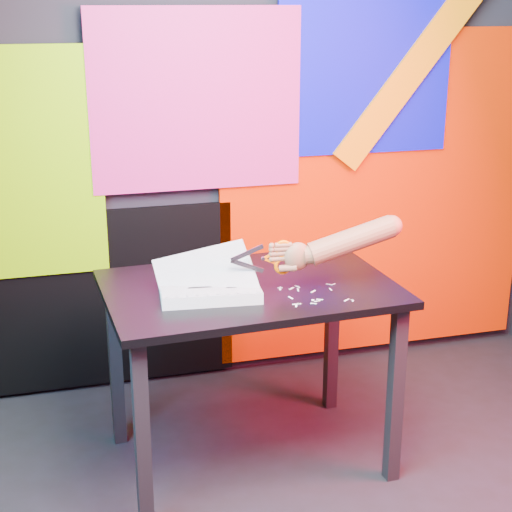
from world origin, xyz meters
name	(u,v)px	position (x,y,z in m)	size (l,w,h in m)	color
room	(387,159)	(0.00, 0.00, 1.35)	(3.01, 3.01, 2.71)	black
backdrop	(263,183)	(0.06, 1.46, 0.96)	(2.88, 0.05, 2.08)	red
work_table	(250,311)	(-0.22, 0.69, 0.65)	(1.11, 0.77, 0.75)	black
printout_stack	(209,288)	(-0.38, 0.63, 0.77)	(0.38, 0.30, 0.19)	beige
scissors	(279,258)	(-0.13, 0.59, 0.88)	(0.23, 0.03, 0.13)	#B5B5B5
hand_forearm	(342,243)	(0.11, 0.57, 0.92)	(0.49, 0.12, 0.19)	brown
paper_clippings	(308,295)	(-0.04, 0.53, 0.75)	(0.23, 0.21, 0.00)	silver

